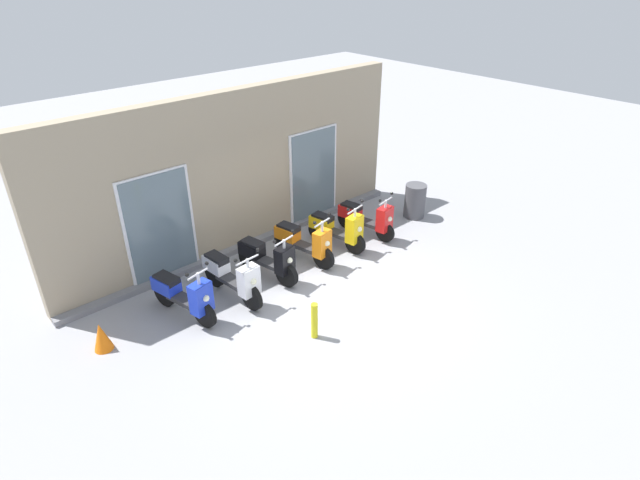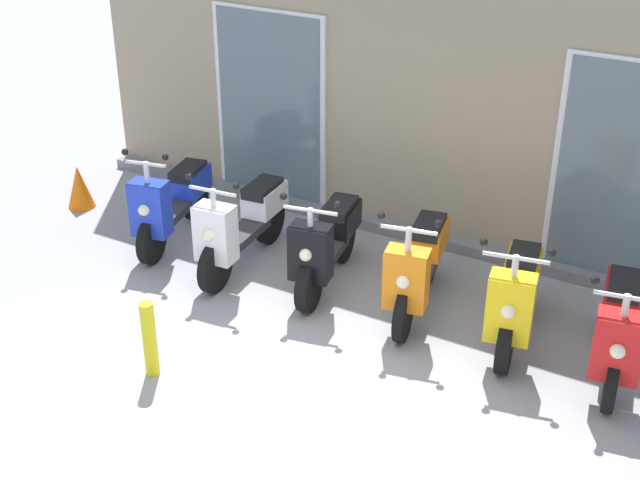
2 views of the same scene
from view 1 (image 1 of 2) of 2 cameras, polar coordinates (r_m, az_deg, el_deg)
The scene contains 11 objects.
ground_plane at distance 10.07m, azimuth 1.41°, elevation -6.49°, with size 40.00×40.00×0.00m, color #939399.
storefront_facade at distance 11.34m, azimuth -8.98°, elevation 7.22°, with size 8.62×0.50×3.51m.
scooter_blue at distance 9.68m, azimuth -14.88°, elevation -5.87°, with size 0.66×1.57×1.23m.
scooter_white at distance 9.97m, azimuth -9.71°, elevation -3.95°, with size 0.58×1.67×1.20m.
scooter_black at distance 10.50m, azimuth -5.84°, elevation -2.03°, with size 0.65×1.55×1.16m.
scooter_orange at distance 11.00m, azimuth -1.79°, elevation -0.15°, with size 0.66×1.59×1.22m.
scooter_yellow at distance 11.56m, azimuth 1.93°, elevation 1.24°, with size 0.66×1.52×1.21m.
scooter_red at distance 12.11m, azimuth 5.16°, elevation 2.51°, with size 0.63×1.55×1.15m.
curb_bollard at distance 8.95m, azimuth -0.63°, elevation -8.92°, with size 0.12×0.12×0.70m, color yellow.
trash_bin at distance 13.17m, azimuth 10.47°, elevation 4.29°, with size 0.52×0.52×0.86m, color #4C4C51.
traffic_cone at distance 9.50m, azimuth -23.04°, elevation -9.82°, with size 0.32×0.32×0.52m, color orange.
Camera 1 is at (-5.65, -5.90, 5.89)m, focal length 28.90 mm.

